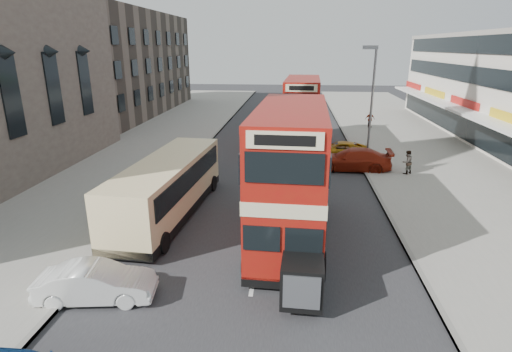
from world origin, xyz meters
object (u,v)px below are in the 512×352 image
at_px(car_left_front, 96,283).
at_px(coach, 168,185).
at_px(car_right_a, 352,159).
at_px(cyclist, 323,148).
at_px(bus_second, 302,112).
at_px(street_lamp, 371,96).
at_px(bus_main, 290,175).
at_px(car_right_b, 340,150).
at_px(pedestrian_near, 407,162).
at_px(pedestrian_far, 370,119).

bearing_deg(car_left_front, coach, -9.95).
bearing_deg(car_right_a, cyclist, -148.48).
bearing_deg(bus_second, street_lamp, 135.28).
bearing_deg(bus_second, bus_main, 89.85).
bearing_deg(car_right_b, pedestrian_near, 48.41).
distance_m(car_left_front, car_right_b, 21.44).
xyz_separation_m(coach, car_right_b, (9.61, 11.85, -0.94)).
height_order(street_lamp, cyclist, street_lamp).
bearing_deg(street_lamp, pedestrian_near, -52.51).
bearing_deg(cyclist, pedestrian_near, -45.99).
xyz_separation_m(coach, cyclist, (8.35, 11.93, -0.85)).
distance_m(pedestrian_near, pedestrian_far, 15.91).
distance_m(bus_second, cyclist, 4.37).
distance_m(coach, cyclist, 14.59).
height_order(street_lamp, coach, street_lamp).
bearing_deg(cyclist, street_lamp, -32.70).
bearing_deg(pedestrian_near, car_left_front, 15.78).
bearing_deg(coach, car_left_front, -88.09).
distance_m(coach, car_right_b, 15.29).
relative_size(car_right_b, pedestrian_far, 2.63).
relative_size(bus_second, car_right_a, 1.92).
bearing_deg(coach, pedestrian_far, 63.71).
bearing_deg(bus_main, cyclist, -97.40).
distance_m(car_left_front, cyclist, 20.96).
bearing_deg(bus_second, pedestrian_far, -128.58).
xyz_separation_m(street_lamp, bus_main, (-5.31, -12.47, -1.84)).
bearing_deg(cyclist, car_left_front, -120.32).
xyz_separation_m(bus_second, coach, (-6.71, -15.37, -1.30)).
distance_m(bus_main, pedestrian_far, 26.83).
height_order(car_right_a, car_right_b, car_right_a).
xyz_separation_m(street_lamp, car_left_front, (-11.58, -17.62, -4.16)).
distance_m(coach, pedestrian_far, 27.32).
bearing_deg(pedestrian_far, street_lamp, -113.45).
distance_m(pedestrian_near, cyclist, 6.65).
height_order(bus_main, coach, bus_main).
relative_size(car_right_b, cyclist, 2.09).
distance_m(car_right_b, pedestrian_near, 5.69).
bearing_deg(pedestrian_far, bus_main, -119.70).
xyz_separation_m(bus_main, cyclist, (2.35, 13.96, -2.24)).
bearing_deg(pedestrian_near, street_lamp, -83.99).
relative_size(coach, pedestrian_near, 6.41).
distance_m(bus_second, pedestrian_far, 11.00).
bearing_deg(street_lamp, car_right_a, -123.83).
distance_m(car_left_front, pedestrian_far, 33.81).
bearing_deg(street_lamp, pedestrian_far, 79.34).
height_order(bus_second, cyclist, bus_second).
xyz_separation_m(bus_second, car_right_a, (3.39, -6.73, -2.11)).
xyz_separation_m(bus_second, cyclist, (1.64, -3.43, -2.16)).
bearing_deg(pedestrian_far, car_right_a, -116.65).
distance_m(bus_main, car_left_front, 8.43).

